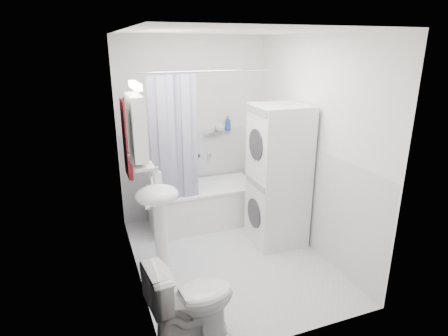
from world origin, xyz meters
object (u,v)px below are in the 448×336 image
object	(u,v)px
bathtub	(203,203)
toilet	(192,300)
washer_dryer	(278,176)
sink	(158,208)

from	to	relation	value
bathtub	toilet	bearing A→B (deg)	-110.32
bathtub	toilet	size ratio (longest dim) A/B	1.94
bathtub	washer_dryer	distance (m)	1.15
bathtub	washer_dryer	size ratio (longest dim) A/B	0.83
toilet	sink	bearing A→B (deg)	-4.15
bathtub	toilet	distance (m)	2.05
bathtub	sink	world-z (taller)	sink
washer_dryer	sink	bearing A→B (deg)	-173.19
bathtub	washer_dryer	xyz separation A→B (m)	(0.69, -0.75, 0.54)
washer_dryer	toilet	distance (m)	1.89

